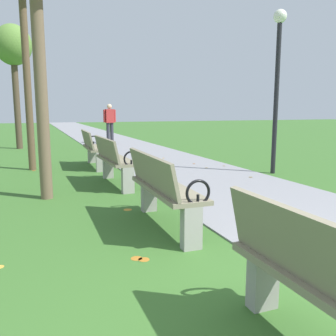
# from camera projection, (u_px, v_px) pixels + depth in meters

# --- Properties ---
(paved_walkway) EXTENTS (2.79, 44.00, 0.02)m
(paved_walkway) POSITION_uv_depth(u_px,v_px,m) (97.00, 136.00, 19.20)
(paved_walkway) COLOR gray
(paved_walkway) RESTS_ON ground
(park_bench_2) EXTENTS (0.50, 1.61, 0.90)m
(park_bench_2) POSITION_uv_depth(u_px,v_px,m) (163.00, 188.00, 4.25)
(park_bench_2) COLOR gray
(park_bench_2) RESTS_ON ground
(park_bench_3) EXTENTS (0.51, 1.61, 0.90)m
(park_bench_3) POSITION_uv_depth(u_px,v_px,m) (114.00, 160.00, 6.68)
(park_bench_3) COLOR gray
(park_bench_3) RESTS_ON ground
(park_bench_4) EXTENTS (0.51, 1.61, 0.90)m
(park_bench_4) POSITION_uv_depth(u_px,v_px,m) (93.00, 148.00, 8.81)
(park_bench_4) COLOR gray
(park_bench_4) RESTS_ON ground
(tree_3) EXTENTS (1.28, 1.28, 4.35)m
(tree_3) POSITION_uv_depth(u_px,v_px,m) (13.00, 49.00, 12.52)
(tree_3) COLOR #4C3D2D
(tree_3) RESTS_ON ground
(pedestrian_walking) EXTENTS (0.53, 0.25, 1.62)m
(pedestrian_walking) POSITION_uv_depth(u_px,v_px,m) (110.00, 121.00, 14.85)
(pedestrian_walking) COLOR #2D2D38
(pedestrian_walking) RESTS_ON paved_walkway
(lamp_post) EXTENTS (0.28, 0.28, 3.48)m
(lamp_post) POSITION_uv_depth(u_px,v_px,m) (278.00, 67.00, 7.65)
(lamp_post) COLOR black
(lamp_post) RESTS_ON ground
(scattered_leaves) EXTENTS (4.88, 10.29, 0.02)m
(scattered_leaves) POSITION_uv_depth(u_px,v_px,m) (225.00, 224.00, 4.40)
(scattered_leaves) COLOR #BC842D
(scattered_leaves) RESTS_ON ground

